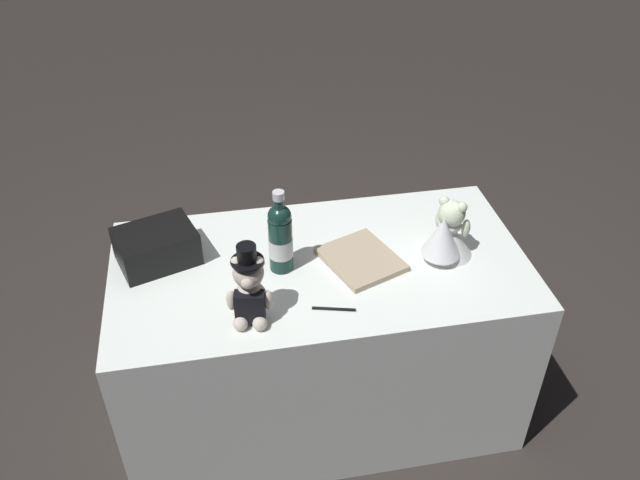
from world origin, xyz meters
TOP-DOWN VIEW (x-y plane):
  - ground_plane at (0.00, 0.00)m, footprint 12.00×12.00m
  - reception_table at (0.00, 0.00)m, footprint 1.45×0.76m
  - teddy_bear_groom at (-0.26, -0.23)m, footprint 0.14×0.13m
  - teddy_bear_bride at (0.44, -0.03)m, footprint 0.22×0.22m
  - champagne_bottle at (-0.13, 0.00)m, footprint 0.08×0.08m
  - signing_pen at (-0.00, -0.24)m, footprint 0.14×0.05m
  - gift_case_black at (-0.55, 0.12)m, footprint 0.31×0.27m
  - guestbook at (0.14, -0.02)m, footprint 0.31×0.33m

SIDE VIEW (x-z plane):
  - ground_plane at x=0.00m, z-range 0.00..0.00m
  - reception_table at x=0.00m, z-range 0.00..0.73m
  - signing_pen at x=0.00m, z-range 0.73..0.74m
  - guestbook at x=0.14m, z-range 0.73..0.75m
  - gift_case_black at x=-0.55m, z-range 0.73..0.85m
  - teddy_bear_bride at x=0.44m, z-range 0.71..0.93m
  - teddy_bear_groom at x=-0.26m, z-range 0.70..0.98m
  - champagne_bottle at x=-0.13m, z-range 0.71..1.02m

